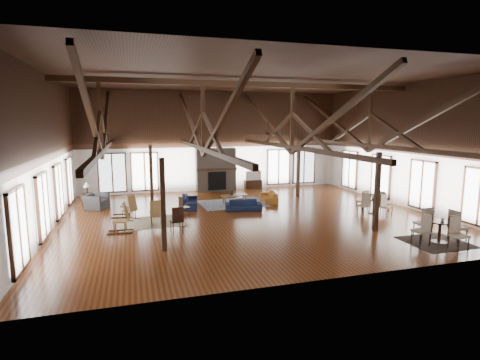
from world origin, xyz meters
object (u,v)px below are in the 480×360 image
object	(u,v)px
sofa_navy_front	(243,205)
armchair	(96,202)
coffee_table	(234,196)
tv_console	(253,184)
sofa_navy_left	(190,202)
cafe_table_far	(374,203)
cafe_table_near	(440,227)
sofa_orange	(269,197)

from	to	relation	value
sofa_navy_front	armchair	distance (m)	7.16
coffee_table	tv_console	size ratio (longest dim) A/B	1.28
sofa_navy_left	cafe_table_far	bearing A→B (deg)	-103.60
sofa_navy_front	tv_console	distance (m)	6.04
coffee_table	armchair	size ratio (longest dim) A/B	1.29
tv_console	armchair	bearing A→B (deg)	-160.52
cafe_table_near	tv_console	size ratio (longest dim) A/B	1.93
sofa_navy_front	coffee_table	world-z (taller)	sofa_navy_front
sofa_navy_left	coffee_table	distance (m)	2.32
tv_console	cafe_table_near	bearing A→B (deg)	-76.77
sofa_orange	coffee_table	size ratio (longest dim) A/B	1.22
sofa_orange	tv_console	xyz separation A→B (m)	(0.41, 3.97, 0.02)
sofa_navy_front	cafe_table_far	xyz separation A→B (m)	(5.63, -2.17, 0.22)
sofa_navy_left	armchair	bearing A→B (deg)	88.97
sofa_navy_front	coffee_table	bearing A→B (deg)	102.98
cafe_table_far	tv_console	distance (m)	8.43
sofa_orange	armchair	xyz separation A→B (m)	(-8.66, 0.76, 0.10)
armchair	cafe_table_far	xyz separation A→B (m)	(12.39, -4.54, 0.12)
sofa_navy_left	cafe_table_far	size ratio (longest dim) A/B	1.03
coffee_table	armchair	xyz separation A→B (m)	(-6.72, 0.89, -0.08)
tv_console	sofa_orange	bearing A→B (deg)	-95.91
sofa_orange	coffee_table	distance (m)	1.96
coffee_table	cafe_table_near	world-z (taller)	cafe_table_near
cafe_table_near	sofa_navy_front	bearing A→B (deg)	128.36
cafe_table_near	cafe_table_far	size ratio (longest dim) A/B	1.12
sofa_orange	coffee_table	xyz separation A→B (m)	(-1.94, -0.13, 0.18)
armchair	sofa_navy_front	bearing A→B (deg)	-85.30
sofa_navy_front	armchair	bearing A→B (deg)	172.11
sofa_navy_left	coffee_table	size ratio (longest dim) A/B	1.37
sofa_navy_left	cafe_table_near	world-z (taller)	cafe_table_near
coffee_table	armchair	bearing A→B (deg)	157.86
sofa_navy_left	tv_console	size ratio (longest dim) A/B	1.76
sofa_navy_front	tv_console	xyz separation A→B (m)	(2.31, 5.58, 0.02)
sofa_orange	cafe_table_far	bearing A→B (deg)	54.50
sofa_orange	cafe_table_near	world-z (taller)	cafe_table_near
sofa_navy_front	tv_console	size ratio (longest dim) A/B	1.59
sofa_orange	armchair	world-z (taller)	armchair
sofa_orange	cafe_table_far	distance (m)	5.31
sofa_navy_front	armchair	size ratio (longest dim) A/B	1.59
sofa_navy_front	cafe_table_near	distance (m)	8.31
cafe_table_near	tv_console	distance (m)	12.42
sofa_navy_front	sofa_orange	world-z (taller)	sofa_navy_front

